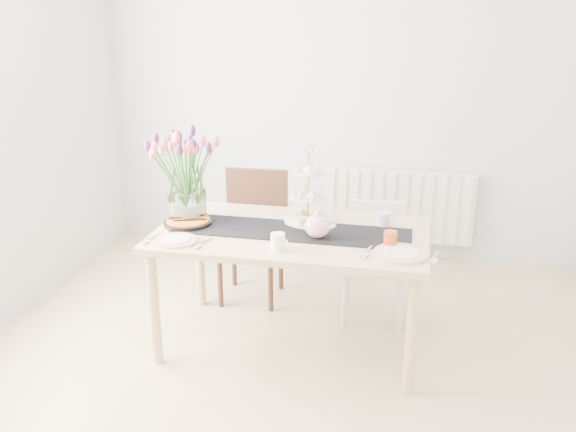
% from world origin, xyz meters
% --- Properties ---
extents(room_shell, '(4.50, 4.50, 4.50)m').
position_xyz_m(room_shell, '(0.00, 0.00, 1.30)').
color(room_shell, tan).
rests_on(room_shell, ground).
extents(radiator, '(1.20, 0.08, 0.60)m').
position_xyz_m(radiator, '(0.50, 2.19, 0.45)').
color(radiator, white).
rests_on(radiator, room_shell).
extents(dining_table, '(1.60, 0.90, 0.75)m').
position_xyz_m(dining_table, '(-0.08, 0.62, 0.67)').
color(dining_table, tan).
rests_on(dining_table, ground).
extents(chair_brown, '(0.46, 0.46, 0.91)m').
position_xyz_m(chair_brown, '(-0.50, 1.28, 0.53)').
color(chair_brown, '#341B13').
rests_on(chair_brown, ground).
extents(chair_white, '(0.42, 0.42, 0.77)m').
position_xyz_m(chair_white, '(0.38, 1.17, 0.44)').
color(chair_white, silver).
rests_on(chair_white, ground).
extents(table_runner, '(1.40, 0.35, 0.01)m').
position_xyz_m(table_runner, '(-0.08, 0.62, 0.75)').
color(table_runner, black).
rests_on(table_runner, dining_table).
extents(tulip_vase, '(0.66, 0.66, 0.57)m').
position_xyz_m(tulip_vase, '(-0.76, 0.70, 1.11)').
color(tulip_vase, silver).
rests_on(tulip_vase, dining_table).
extents(cake_stand, '(0.30, 0.30, 0.44)m').
position_xyz_m(cake_stand, '(-0.02, 0.80, 0.87)').
color(cake_stand, gold).
rests_on(cake_stand, dining_table).
extents(teapot, '(0.29, 0.27, 0.16)m').
position_xyz_m(teapot, '(0.09, 0.54, 0.82)').
color(teapot, silver).
rests_on(teapot, dining_table).
extents(cream_jug, '(0.11, 0.11, 0.09)m').
position_xyz_m(cream_jug, '(0.44, 0.83, 0.79)').
color(cream_jug, silver).
rests_on(cream_jug, dining_table).
extents(tart_tin, '(0.29, 0.29, 0.04)m').
position_xyz_m(tart_tin, '(-0.72, 0.61, 0.77)').
color(tart_tin, black).
rests_on(tart_tin, dining_table).
extents(mug_white, '(0.10, 0.10, 0.09)m').
position_xyz_m(mug_white, '(-0.10, 0.33, 0.80)').
color(mug_white, white).
rests_on(mug_white, dining_table).
extents(mug_orange, '(0.10, 0.10, 0.09)m').
position_xyz_m(mug_orange, '(0.50, 0.51, 0.79)').
color(mug_orange, '#CB4016').
rests_on(mug_orange, dining_table).
extents(plate_left, '(0.31, 0.31, 0.01)m').
position_xyz_m(plate_left, '(-0.69, 0.33, 0.76)').
color(plate_left, white).
rests_on(plate_left, dining_table).
extents(plate_right, '(0.36, 0.36, 0.02)m').
position_xyz_m(plate_right, '(0.56, 0.39, 0.76)').
color(plate_right, white).
rests_on(plate_right, dining_table).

